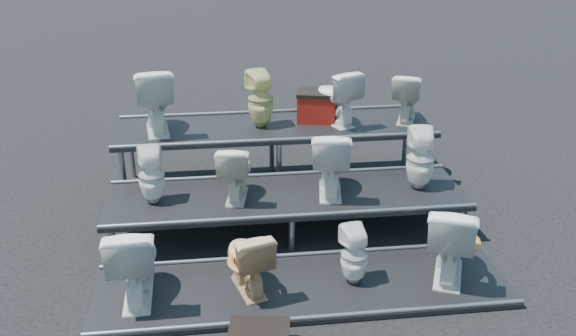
{
  "coord_description": "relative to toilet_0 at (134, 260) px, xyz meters",
  "views": [
    {
      "loc": [
        -0.83,
        -6.77,
        3.76
      ],
      "look_at": [
        0.03,
        0.1,
        0.76
      ],
      "focal_mm": 40.0,
      "sensor_mm": 36.0,
      "label": 1
    }
  ],
  "objects": [
    {
      "name": "toilet_11",
      "position": [
        3.45,
        2.6,
        0.71
      ],
      "size": [
        0.6,
        0.75,
        0.67
      ],
      "primitive_type": "imported",
      "rotation": [
        0.0,
        0.0,
        2.74
      ],
      "color": "beige",
      "rests_on": "tier_back"
    },
    {
      "name": "toilet_9",
      "position": [
        1.47,
        2.6,
        0.76
      ],
      "size": [
        0.43,
        0.43,
        0.76
      ],
      "primitive_type": "imported",
      "rotation": [
        0.0,
        0.0,
        3.44
      ],
      "color": "#CECC82",
      "rests_on": "tier_back"
    },
    {
      "name": "toilet_1",
      "position": [
        1.1,
        0.0,
        -0.08
      ],
      "size": [
        0.55,
        0.76,
        0.69
      ],
      "primitive_type": "imported",
      "rotation": [
        0.0,
        0.0,
        3.41
      ],
      "color": "tan",
      "rests_on": "tier_front"
    },
    {
      "name": "tier_mid",
      "position": [
        1.65,
        1.3,
        -0.25
      ],
      "size": [
        4.2,
        1.2,
        0.46
      ],
      "primitive_type": "cube",
      "color": "black",
      "rests_on": "ground"
    },
    {
      "name": "toilet_10",
      "position": [
        2.48,
        2.6,
        0.75
      ],
      "size": [
        0.66,
        0.84,
        0.75
      ],
      "primitive_type": "imported",
      "rotation": [
        0.0,
        0.0,
        3.52
      ],
      "color": "silver",
      "rests_on": "tier_back"
    },
    {
      "name": "toilet_3",
      "position": [
        3.19,
        0.0,
        0.0
      ],
      "size": [
        0.76,
        0.95,
        0.85
      ],
      "primitive_type": "imported",
      "rotation": [
        0.0,
        0.0,
        2.74
      ],
      "color": "silver",
      "rests_on": "tier_front"
    },
    {
      "name": "toilet_4",
      "position": [
        0.11,
        1.3,
        0.31
      ],
      "size": [
        0.33,
        0.34,
        0.66
      ],
      "primitive_type": "imported",
      "rotation": [
        0.0,
        0.0,
        3.25
      ],
      "color": "silver",
      "rests_on": "tier_mid"
    },
    {
      "name": "red_crate",
      "position": [
        2.24,
        2.75,
        0.56
      ],
      "size": [
        0.59,
        0.51,
        0.36
      ],
      "primitive_type": "cube",
      "rotation": [
        0.0,
        0.0,
        -0.24
      ],
      "color": "maroon",
      "rests_on": "tier_back"
    },
    {
      "name": "toilet_6",
      "position": [
        2.16,
        1.3,
        0.38
      ],
      "size": [
        0.57,
        0.85,
        0.8
      ],
      "primitive_type": "imported",
      "rotation": [
        0.0,
        0.0,
        2.98
      ],
      "color": "silver",
      "rests_on": "tier_mid"
    },
    {
      "name": "toilet_5",
      "position": [
        1.06,
        1.3,
        0.31
      ],
      "size": [
        0.48,
        0.71,
        0.67
      ],
      "primitive_type": "imported",
      "rotation": [
        0.0,
        0.0,
        2.97
      ],
      "color": "beige",
      "rests_on": "tier_mid"
    },
    {
      "name": "toilet_8",
      "position": [
        0.1,
        2.6,
        0.81
      ],
      "size": [
        0.58,
        0.89,
        0.86
      ],
      "primitive_type": "imported",
      "rotation": [
        0.0,
        0.0,
        3.26
      ],
      "color": "silver",
      "rests_on": "tier_back"
    },
    {
      "name": "toilet_7",
      "position": [
        3.25,
        1.3,
        0.35
      ],
      "size": [
        0.39,
        0.4,
        0.75
      ],
      "primitive_type": "imported",
      "rotation": [
        0.0,
        0.0,
        2.96
      ],
      "color": "silver",
      "rests_on": "tier_mid"
    },
    {
      "name": "tier_back",
      "position": [
        1.65,
        2.6,
        -0.05
      ],
      "size": [
        4.2,
        1.2,
        0.86
      ],
      "primitive_type": "cube",
      "color": "black",
      "rests_on": "ground"
    },
    {
      "name": "tier_front",
      "position": [
        1.65,
        0.0,
        -0.45
      ],
      "size": [
        4.2,
        1.2,
        0.06
      ],
      "primitive_type": "cube",
      "color": "black",
      "rests_on": "ground"
    },
    {
      "name": "ground",
      "position": [
        1.65,
        1.3,
        -0.48
      ],
      "size": [
        80.0,
        80.0,
        0.0
      ],
      "primitive_type": "plane",
      "color": "black",
      "rests_on": "ground"
    },
    {
      "name": "toilet_0",
      "position": [
        0.0,
        0.0,
        0.0
      ],
      "size": [
        0.49,
        0.84,
        0.84
      ],
      "primitive_type": "imported",
      "rotation": [
        0.0,
        0.0,
        3.16
      ],
      "color": "silver",
      "rests_on": "tier_front"
    },
    {
      "name": "toilet_2",
      "position": [
        2.18,
        0.0,
        -0.11
      ],
      "size": [
        0.32,
        0.33,
        0.62
      ],
      "primitive_type": "imported",
      "rotation": [
        0.0,
        0.0,
        3.3
      ],
      "color": "silver",
      "rests_on": "tier_front"
    }
  ]
}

